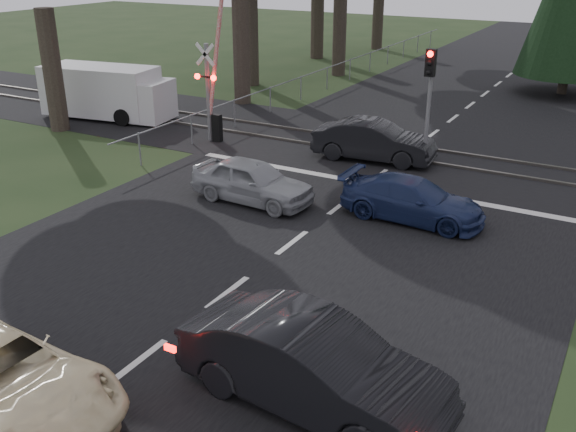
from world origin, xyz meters
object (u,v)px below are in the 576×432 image
Objects in this scene: crossing_signal at (213,90)px; traffic_signal_center at (429,88)px; white_van at (110,92)px; dark_hatchback at (313,366)px; dark_car_far at (374,141)px; blue_sedan at (412,200)px; silver_car at (252,181)px.

crossing_signal is 1.70× the size of traffic_signal_center.
crossing_signal is 1.14× the size of white_van.
dark_hatchback is 13.74m from dark_car_far.
dark_car_far is (-3.04, 4.56, 0.12)m from blue_sedan.
dark_hatchback is (10.68, -12.24, -1.28)m from crossing_signal.
white_van is at bearing 74.94° from blue_sedan.
dark_car_far is at bearing -9.17° from white_van.
blue_sedan is (-1.21, 8.50, -0.18)m from dark_hatchback.
crossing_signal is 8.36m from traffic_signal_center.
dark_hatchback reaches higher than silver_car.
crossing_signal is 16.30m from dark_hatchback.
dark_hatchback is 1.15× the size of blue_sedan.
traffic_signal_center is 1.06× the size of silver_car.
traffic_signal_center is (8.27, 0.89, 0.75)m from crossing_signal.
dark_car_far is (-4.25, 13.06, -0.06)m from dark_hatchback.
dark_car_far is (-1.84, -0.07, -2.09)m from traffic_signal_center.
silver_car is at bearing -36.14° from white_van.
white_van reaches higher than silver_car.
blue_sedan is at bearing -74.58° from silver_car.
silver_car is 0.94× the size of blue_sedan.
silver_car is (-5.89, 7.45, -0.12)m from dark_hatchback.
silver_car is at bearing -121.52° from traffic_signal_center.
dark_car_far is at bearing 7.30° from crossing_signal.
traffic_signal_center is at bearing 14.88° from dark_hatchback.
white_van is (-16.92, 13.03, 0.38)m from dark_hatchback.
silver_car is 4.80m from blue_sedan.
crossing_signal is 6.63m from dark_car_far.
traffic_signal_center is 2.78m from dark_car_far.
crossing_signal is 1.80× the size of silver_car.
blue_sedan is 5.48m from dark_car_far.
blue_sedan is at bearing 12.59° from dark_hatchback.
traffic_signal_center reaches higher than dark_car_far.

